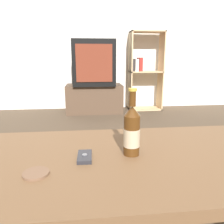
# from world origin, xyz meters

# --- Properties ---
(back_wall) EXTENTS (8.00, 0.05, 2.60)m
(back_wall) POSITION_xyz_m (0.00, 3.02, 1.30)
(back_wall) COLOR silver
(back_wall) RESTS_ON ground_plane
(coffee_table) EXTENTS (1.34, 0.66, 0.48)m
(coffee_table) POSITION_xyz_m (0.00, 0.00, 0.41)
(coffee_table) COLOR brown
(coffee_table) RESTS_ON ground_plane
(tv_stand) EXTENTS (0.88, 0.47, 0.44)m
(tv_stand) POSITION_xyz_m (-0.01, 2.71, 0.22)
(tv_stand) COLOR #4C3828
(tv_stand) RESTS_ON ground_plane
(television) EXTENTS (0.63, 0.59, 0.68)m
(television) POSITION_xyz_m (-0.01, 2.71, 0.78)
(television) COLOR black
(television) RESTS_ON tv_stand
(bookshelf) EXTENTS (0.54, 0.30, 1.27)m
(bookshelf) POSITION_xyz_m (0.82, 2.81, 0.66)
(bookshelf) COLOR tan
(bookshelf) RESTS_ON ground_plane
(beer_bottle) EXTENTS (0.06, 0.06, 0.26)m
(beer_bottle) POSITION_xyz_m (0.06, 0.01, 0.57)
(beer_bottle) COLOR #47280F
(beer_bottle) RESTS_ON coffee_table
(cell_phone) EXTENTS (0.06, 0.10, 0.02)m
(cell_phone) POSITION_xyz_m (-0.12, -0.01, 0.48)
(cell_phone) COLOR #232328
(cell_phone) RESTS_ON coffee_table
(coaster) EXTENTS (0.09, 0.09, 0.01)m
(coaster) POSITION_xyz_m (-0.28, -0.11, 0.48)
(coaster) COLOR brown
(coaster) RESTS_ON coffee_table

